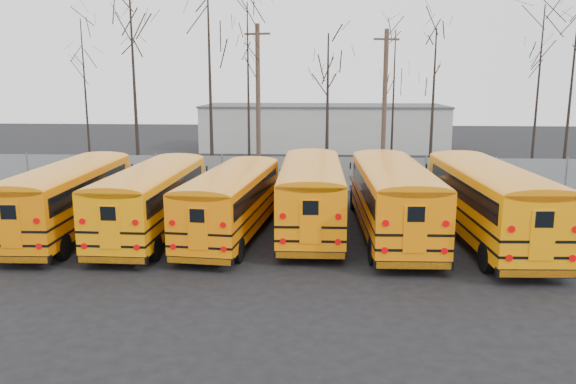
# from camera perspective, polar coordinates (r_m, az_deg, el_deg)

# --- Properties ---
(ground) EXTENTS (120.00, 120.00, 0.00)m
(ground) POSITION_cam_1_polar(r_m,az_deg,el_deg) (21.85, -1.84, -5.88)
(ground) COLOR black
(ground) RESTS_ON ground
(fence) EXTENTS (40.00, 0.04, 2.00)m
(fence) POSITION_cam_1_polar(r_m,az_deg,el_deg) (33.28, 0.11, 1.92)
(fence) COLOR gray
(fence) RESTS_ON ground
(distant_building) EXTENTS (22.00, 8.00, 4.00)m
(distant_building) POSITION_cam_1_polar(r_m,az_deg,el_deg) (52.95, 3.63, 6.53)
(distant_building) COLOR #B4B3AF
(distant_building) RESTS_ON ground
(bus_a) EXTENTS (2.82, 10.96, 3.05)m
(bus_a) POSITION_cam_1_polar(r_m,az_deg,el_deg) (25.32, -21.34, -0.09)
(bus_a) COLOR black
(bus_a) RESTS_ON ground
(bus_b) EXTENTS (2.64, 10.73, 2.99)m
(bus_b) POSITION_cam_1_polar(r_m,az_deg,el_deg) (24.13, -13.52, -0.24)
(bus_b) COLOR black
(bus_b) RESTS_ON ground
(bus_c) EXTENTS (3.38, 10.52, 2.90)m
(bus_c) POSITION_cam_1_polar(r_m,az_deg,el_deg) (23.36, -5.65, -0.49)
(bus_c) COLOR black
(bus_c) RESTS_ON ground
(bus_d) EXTENTS (2.75, 11.18, 3.11)m
(bus_d) POSITION_cam_1_polar(r_m,az_deg,el_deg) (24.15, 2.39, 0.26)
(bus_d) COLOR black
(bus_d) RESTS_ON ground
(bus_e) EXTENTS (2.95, 11.43, 3.18)m
(bus_e) POSITION_cam_1_polar(r_m,az_deg,el_deg) (23.53, 10.57, -0.13)
(bus_e) COLOR black
(bus_e) RESTS_ON ground
(bus_f) EXTENTS (3.21, 11.64, 3.23)m
(bus_f) POSITION_cam_1_polar(r_m,az_deg,el_deg) (23.78, 19.65, -0.42)
(bus_f) COLOR black
(bus_f) RESTS_ON ground
(utility_pole_left) EXTENTS (1.79, 0.51, 10.14)m
(utility_pole_left) POSITION_cam_1_polar(r_m,az_deg,el_deg) (39.18, -3.06, 9.53)
(utility_pole_left) COLOR #4D3A2C
(utility_pole_left) RESTS_ON ground
(utility_pole_right) EXTENTS (1.67, 0.60, 9.60)m
(utility_pole_right) POSITION_cam_1_polar(r_m,az_deg,el_deg) (37.26, 9.77, 8.86)
(utility_pole_right) COLOR #493629
(utility_pole_right) RESTS_ON ground
(tree_0) EXTENTS (0.26, 0.26, 10.48)m
(tree_0) POSITION_cam_1_polar(r_m,az_deg,el_deg) (41.85, -19.86, 9.04)
(tree_0) COLOR black
(tree_0) RESTS_ON ground
(tree_1) EXTENTS (0.26, 0.26, 12.45)m
(tree_1) POSITION_cam_1_polar(r_m,az_deg,el_deg) (36.27, -15.36, 10.60)
(tree_1) COLOR black
(tree_1) RESTS_ON ground
(tree_2) EXTENTS (0.26, 0.26, 12.16)m
(tree_2) POSITION_cam_1_polar(r_m,az_deg,el_deg) (35.22, -7.92, 10.64)
(tree_2) COLOR black
(tree_2) RESTS_ON ground
(tree_3) EXTENTS (0.26, 0.26, 11.48)m
(tree_3) POSITION_cam_1_polar(r_m,az_deg,el_deg) (38.82, -4.05, 10.29)
(tree_3) COLOR black
(tree_3) RESTS_ON ground
(tree_4) EXTENTS (0.26, 0.26, 9.29)m
(tree_4) POSITION_cam_1_polar(r_m,az_deg,el_deg) (36.16, 4.03, 8.46)
(tree_4) COLOR black
(tree_4) RESTS_ON ground
(tree_5) EXTENTS (0.26, 0.26, 9.64)m
(tree_5) POSITION_cam_1_polar(r_m,az_deg,el_deg) (38.76, 10.63, 8.76)
(tree_5) COLOR black
(tree_5) RESTS_ON ground
(tree_6) EXTENTS (0.26, 0.26, 9.64)m
(tree_6) POSITION_cam_1_polar(r_m,az_deg,el_deg) (37.93, 14.49, 8.54)
(tree_6) COLOR black
(tree_6) RESTS_ON ground
(tree_7) EXTENTS (0.26, 0.26, 10.88)m
(tree_7) POSITION_cam_1_polar(r_m,az_deg,el_deg) (38.39, 23.99, 8.88)
(tree_7) COLOR black
(tree_7) RESTS_ON ground
(tree_8) EXTENTS (0.26, 0.26, 12.54)m
(tree_8) POSITION_cam_1_polar(r_m,az_deg,el_deg) (40.09, 26.86, 9.90)
(tree_8) COLOR black
(tree_8) RESTS_ON ground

